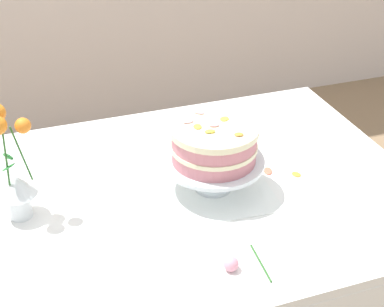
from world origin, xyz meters
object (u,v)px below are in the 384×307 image
object	(u,v)px
cake_stand	(214,164)
flower_vase	(14,175)
dining_table	(181,219)
layer_cake	(214,143)
fallen_rose	(233,264)

from	to	relation	value
cake_stand	flower_vase	size ratio (longest dim) A/B	0.89
dining_table	cake_stand	world-z (taller)	cake_stand
layer_cake	fallen_rose	distance (m)	0.37
layer_cake	cake_stand	bearing A→B (deg)	-40.89
cake_stand	layer_cake	bearing A→B (deg)	139.11
cake_stand	fallen_rose	xyz separation A→B (m)	(-0.08, -0.33, -0.07)
cake_stand	fallen_rose	bearing A→B (deg)	-102.98
layer_cake	fallen_rose	size ratio (longest dim) A/B	1.84
flower_vase	fallen_rose	xyz separation A→B (m)	(0.46, -0.38, -0.11)
cake_stand	fallen_rose	world-z (taller)	cake_stand
dining_table	fallen_rose	world-z (taller)	fallen_rose
dining_table	flower_vase	xyz separation A→B (m)	(-0.44, 0.05, 0.22)
cake_stand	flower_vase	xyz separation A→B (m)	(-0.54, 0.05, 0.05)
layer_cake	flower_vase	distance (m)	0.54
dining_table	layer_cake	xyz separation A→B (m)	(0.10, -0.00, 0.24)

